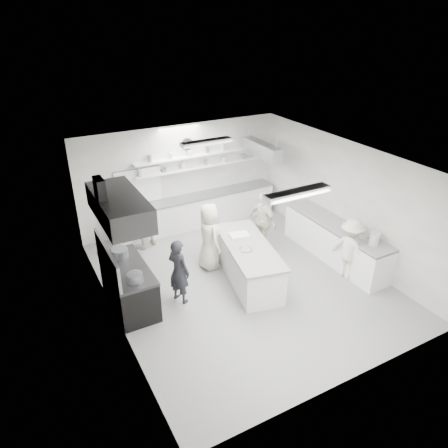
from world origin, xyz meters
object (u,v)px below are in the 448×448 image
back_counter (196,211)px  cook_back (141,221)px  stove (129,287)px  cook_stove (179,271)px  prep_island (248,263)px  right_counter (335,242)px

back_counter → cook_back: bearing=-165.0°
stove → cook_stove: bearing=-20.6°
prep_island → cook_stove: 1.77m
right_counter → prep_island: (-2.50, 0.19, -0.02)m
stove → prep_island: size_ratio=0.74×
prep_island → cook_stove: size_ratio=1.61×
prep_island → stove: bearing=-176.8°
right_counter → cook_back: size_ratio=2.11×
prep_island → cook_back: (-1.70, 2.71, 0.33)m
back_counter → cook_back: cook_back is taller
stove → back_counter: back_counter is taller
stove → right_counter: 5.28m
stove → prep_island: (2.75, -0.41, -0.00)m
back_counter → cook_back: 1.94m
cook_stove → cook_back: 2.69m
prep_island → cook_stove: bearing=-169.3°
cook_stove → cook_back: cook_back is taller
prep_island → right_counter: bearing=7.2°
cook_back → back_counter: bearing=175.0°
right_counter → stove: bearing=173.5°
prep_island → cook_stove: cook_stove is taller
right_counter → back_counter: bearing=124.7°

